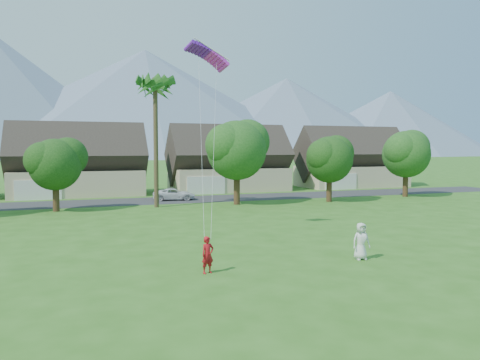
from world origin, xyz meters
name	(u,v)px	position (x,y,z in m)	size (l,w,h in m)	color
ground	(322,290)	(0.00, 0.00, 0.00)	(500.00, 500.00, 0.00)	#2D6019
street	(167,200)	(0.00, 34.00, 0.01)	(90.00, 7.00, 0.01)	#2D2D30
kite_flyer	(208,255)	(-3.68, 4.01, 0.85)	(0.62, 0.41, 1.70)	#AA131A
watcher	(361,241)	(4.45, 3.93, 0.95)	(0.93, 0.60, 1.90)	silver
parked_car	(174,194)	(0.81, 34.00, 0.63)	(2.10, 4.56, 1.27)	white
mountain_ridge	(111,106)	(10.40, 260.00, 29.07)	(540.00, 240.00, 70.00)	slate
houses_row	(157,166)	(0.49, 42.99, 3.44)	(72.75, 8.19, 8.86)	beige
tree_row	(166,156)	(-1.14, 27.92, 4.89)	(62.27, 6.67, 8.45)	#47301C
fan_palm	(155,83)	(-2.00, 28.50, 11.80)	(3.00, 3.00, 13.80)	#4C3D26
parafoil_kite	(208,54)	(-1.15, 12.95, 11.71)	(2.96, 1.20, 0.50)	#6F18B5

